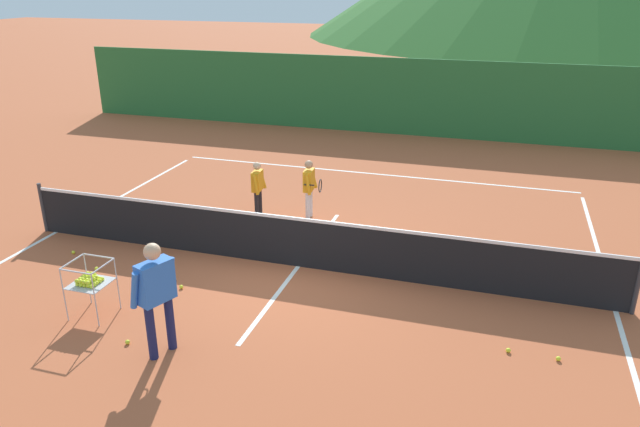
{
  "coord_description": "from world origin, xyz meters",
  "views": [
    {
      "loc": [
        3.3,
        -9.3,
        4.96
      ],
      "look_at": [
        0.27,
        0.49,
        0.9
      ],
      "focal_mm": 33.43,
      "sensor_mm": 36.0,
      "label": 1
    }
  ],
  "objects_px": {
    "instructor": "(156,289)",
    "tennis_ball_2": "(128,342)",
    "tennis_ball_0": "(508,350)",
    "tennis_ball_5": "(558,359)",
    "tennis_ball_1": "(96,269)",
    "tennis_ball_7": "(73,252)",
    "student_1": "(309,184)",
    "tennis_net": "(298,242)",
    "tennis_ball_6": "(181,287)",
    "ball_cart": "(89,281)",
    "student_0": "(258,184)"
  },
  "relations": [
    {
      "from": "instructor",
      "to": "tennis_ball_2",
      "type": "xyz_separation_m",
      "value": [
        -0.61,
        0.02,
        -0.99
      ]
    },
    {
      "from": "tennis_ball_0",
      "to": "tennis_ball_5",
      "type": "distance_m",
      "value": 0.67
    },
    {
      "from": "tennis_ball_1",
      "to": "tennis_ball_7",
      "type": "bearing_deg",
      "value": 152.11
    },
    {
      "from": "student_1",
      "to": "tennis_net",
      "type": "bearing_deg",
      "value": -76.92
    },
    {
      "from": "instructor",
      "to": "tennis_ball_2",
      "type": "distance_m",
      "value": 1.16
    },
    {
      "from": "student_1",
      "to": "tennis_ball_6",
      "type": "relative_size",
      "value": 19.55
    },
    {
      "from": "instructor",
      "to": "ball_cart",
      "type": "height_order",
      "value": "instructor"
    },
    {
      "from": "student_0",
      "to": "student_1",
      "type": "bearing_deg",
      "value": 12.41
    },
    {
      "from": "tennis_ball_1",
      "to": "tennis_ball_6",
      "type": "height_order",
      "value": "same"
    },
    {
      "from": "tennis_net",
      "to": "ball_cart",
      "type": "bearing_deg",
      "value": -134.86
    },
    {
      "from": "tennis_net",
      "to": "tennis_ball_1",
      "type": "xyz_separation_m",
      "value": [
        -3.46,
        -1.24,
        -0.47
      ]
    },
    {
      "from": "ball_cart",
      "to": "student_0",
      "type": "bearing_deg",
      "value": 79.1
    },
    {
      "from": "tennis_net",
      "to": "tennis_ball_2",
      "type": "distance_m",
      "value": 3.5
    },
    {
      "from": "tennis_ball_1",
      "to": "tennis_ball_2",
      "type": "height_order",
      "value": "same"
    },
    {
      "from": "tennis_ball_5",
      "to": "tennis_ball_7",
      "type": "bearing_deg",
      "value": 174.1
    },
    {
      "from": "tennis_ball_5",
      "to": "tennis_ball_6",
      "type": "relative_size",
      "value": 1.0
    },
    {
      "from": "tennis_ball_1",
      "to": "tennis_ball_7",
      "type": "height_order",
      "value": "same"
    },
    {
      "from": "student_0",
      "to": "student_1",
      "type": "relative_size",
      "value": 0.95
    },
    {
      "from": "ball_cart",
      "to": "tennis_ball_5",
      "type": "height_order",
      "value": "ball_cart"
    },
    {
      "from": "tennis_ball_1",
      "to": "tennis_ball_6",
      "type": "relative_size",
      "value": 1.0
    },
    {
      "from": "tennis_net",
      "to": "tennis_ball_5",
      "type": "relative_size",
      "value": 166.0
    },
    {
      "from": "tennis_ball_7",
      "to": "ball_cart",
      "type": "bearing_deg",
      "value": -44.62
    },
    {
      "from": "student_1",
      "to": "tennis_ball_6",
      "type": "bearing_deg",
      "value": -106.54
    },
    {
      "from": "instructor",
      "to": "student_1",
      "type": "relative_size",
      "value": 1.28
    },
    {
      "from": "ball_cart",
      "to": "tennis_ball_5",
      "type": "bearing_deg",
      "value": 7.06
    },
    {
      "from": "tennis_ball_7",
      "to": "tennis_ball_1",
      "type": "bearing_deg",
      "value": -27.89
    },
    {
      "from": "tennis_net",
      "to": "tennis_ball_7",
      "type": "xyz_separation_m",
      "value": [
        -4.32,
        -0.78,
        -0.47
      ]
    },
    {
      "from": "tennis_ball_6",
      "to": "student_1",
      "type": "bearing_deg",
      "value": 73.46
    },
    {
      "from": "student_1",
      "to": "tennis_ball_5",
      "type": "bearing_deg",
      "value": -38.92
    },
    {
      "from": "tennis_net",
      "to": "ball_cart",
      "type": "height_order",
      "value": "tennis_net"
    },
    {
      "from": "tennis_ball_7",
      "to": "tennis_net",
      "type": "bearing_deg",
      "value": 10.29
    },
    {
      "from": "instructor",
      "to": "student_1",
      "type": "distance_m",
      "value": 5.46
    },
    {
      "from": "tennis_ball_0",
      "to": "tennis_ball_7",
      "type": "bearing_deg",
      "value": 173.64
    },
    {
      "from": "tennis_ball_0",
      "to": "tennis_ball_6",
      "type": "xyz_separation_m",
      "value": [
        -5.38,
        0.29,
        0.0
      ]
    },
    {
      "from": "tennis_net",
      "to": "ball_cart",
      "type": "xyz_separation_m",
      "value": [
        -2.54,
        -2.55,
        0.1
      ]
    },
    {
      "from": "ball_cart",
      "to": "tennis_ball_7",
      "type": "height_order",
      "value": "ball_cart"
    },
    {
      "from": "student_0",
      "to": "tennis_net",
      "type": "bearing_deg",
      "value": -51.43
    },
    {
      "from": "tennis_ball_7",
      "to": "instructor",
      "type": "bearing_deg",
      "value": -34.8
    },
    {
      "from": "tennis_ball_0",
      "to": "tennis_ball_6",
      "type": "height_order",
      "value": "same"
    },
    {
      "from": "student_0",
      "to": "tennis_ball_2",
      "type": "distance_m",
      "value": 5.23
    },
    {
      "from": "ball_cart",
      "to": "tennis_ball_1",
      "type": "height_order",
      "value": "ball_cart"
    },
    {
      "from": "instructor",
      "to": "student_0",
      "type": "relative_size",
      "value": 1.35
    },
    {
      "from": "instructor",
      "to": "tennis_ball_5",
      "type": "xyz_separation_m",
      "value": [
        5.36,
        1.45,
        -0.99
      ]
    },
    {
      "from": "instructor",
      "to": "tennis_ball_5",
      "type": "relative_size",
      "value": 25.04
    },
    {
      "from": "ball_cart",
      "to": "tennis_ball_0",
      "type": "distance_m",
      "value": 6.36
    },
    {
      "from": "ball_cart",
      "to": "tennis_ball_6",
      "type": "height_order",
      "value": "ball_cart"
    },
    {
      "from": "tennis_ball_2",
      "to": "ball_cart",
      "type": "bearing_deg",
      "value": 150.38
    },
    {
      "from": "tennis_ball_1",
      "to": "tennis_ball_2",
      "type": "relative_size",
      "value": 1.0
    },
    {
      "from": "tennis_ball_1",
      "to": "tennis_ball_5",
      "type": "height_order",
      "value": "same"
    },
    {
      "from": "tennis_ball_0",
      "to": "tennis_ball_6",
      "type": "relative_size",
      "value": 1.0
    }
  ]
}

